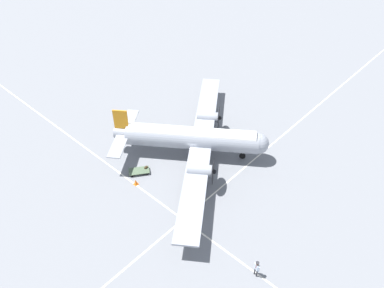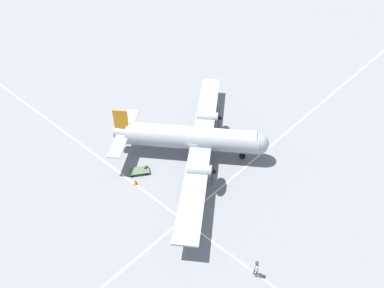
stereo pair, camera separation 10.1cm
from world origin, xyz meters
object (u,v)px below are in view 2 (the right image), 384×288
object	(u,v)px
traffic_cone	(136,182)
suitcase_near_door	(146,168)
crew_foreground	(256,267)
baggage_cart	(139,171)
airliner_main	(195,138)

from	to	relation	value
traffic_cone	suitcase_near_door	bearing A→B (deg)	-159.97
crew_foreground	traffic_cone	xyz separation A→B (m)	(-0.25, -15.13, -0.82)
baggage_cart	crew_foreground	bearing A→B (deg)	-59.58
suitcase_near_door	baggage_cart	size ratio (longest dim) A/B	0.23
crew_foreground	traffic_cone	bearing A→B (deg)	13.12
traffic_cone	crew_foreground	bearing A→B (deg)	89.05
suitcase_near_door	traffic_cone	distance (m)	2.28
airliner_main	suitcase_near_door	size ratio (longest dim) A/B	42.61
airliner_main	suitcase_near_door	bearing A→B (deg)	-147.57
traffic_cone	airliner_main	bearing A→B (deg)	169.50
crew_foreground	airliner_main	bearing A→B (deg)	-15.75
airliner_main	baggage_cart	world-z (taller)	airliner_main
airliner_main	crew_foreground	distance (m)	15.86
crew_foreground	baggage_cart	world-z (taller)	crew_foreground
crew_foreground	baggage_cart	distance (m)	16.28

